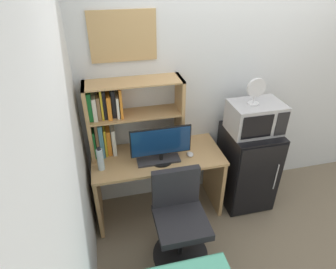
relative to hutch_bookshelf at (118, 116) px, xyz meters
The scene contains 13 objects.
wall_back 1.65m from the hutch_bookshelf, ahead, with size 6.40×0.04×2.60m, color silver.
wall_left 1.53m from the hutch_bookshelf, 104.47° to the right, with size 0.04×4.40×2.60m, color silver.
desk 0.73m from the hutch_bookshelf, 26.09° to the right, with size 1.29×0.58×0.74m.
hutch_bookshelf is the anchor object (origin of this frame).
monitor 0.48m from the hutch_bookshelf, 35.73° to the right, with size 0.58×0.22×0.37m.
keyboard 0.57m from the hutch_bookshelf, 37.67° to the right, with size 0.41×0.15×0.02m, color #333338.
computer_mouse 0.79m from the hutch_bookshelf, 20.05° to the right, with size 0.07×0.08×0.03m, color silver.
water_bottle 0.44m from the hutch_bookshelf, 130.06° to the right, with size 0.06×0.06×0.24m.
mini_fridge 1.51m from the hutch_bookshelf, ahead, with size 0.51×0.57×0.91m.
microwave 1.34m from the hutch_bookshelf, ahead, with size 0.51×0.36×0.31m.
desk_fan 1.32m from the hutch_bookshelf, ahead, with size 0.19×0.11×0.26m.
desk_chair 1.14m from the hutch_bookshelf, 60.82° to the right, with size 0.52×0.52×0.88m.
wall_corkboard 0.72m from the hutch_bookshelf, 45.24° to the left, with size 0.58×0.02×0.43m, color tan.
Camera 1 is at (-1.34, -2.58, 2.42)m, focal length 30.84 mm.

